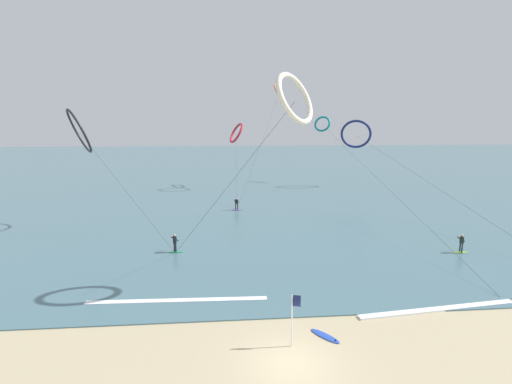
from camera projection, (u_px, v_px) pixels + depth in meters
name	position (u px, v px, depth m)	size (l,w,h in m)	color
ground_plane	(291.00, 364.00, 18.01)	(400.00, 400.00, 0.00)	tan
sea_water	(233.00, 162.00, 120.35)	(400.00, 200.00, 0.08)	#476B75
surfer_violet	(237.00, 205.00, 50.59)	(1.40, 0.63, 1.70)	purple
surfer_emerald	(175.00, 244.00, 33.66)	(1.40, 0.72, 1.70)	#199351
surfer_lime	(461.00, 245.00, 33.58)	(1.40, 0.59, 1.70)	#8CC62D
kite_ivory	(295.00, 99.00, 24.33)	(11.09, 10.16, 14.85)	silver
kite_charcoal	(79.00, 131.00, 40.91)	(13.49, 12.99, 13.23)	black
kite_crimson	(236.00, 133.00, 70.35)	(3.49, 24.08, 12.00)	red
kite_teal	(323.00, 124.00, 75.20)	(3.69, 55.26, 13.40)	teal
kite_navy	(356.00, 134.00, 69.54)	(6.15, 47.45, 12.55)	navy
kite_coral	(279.00, 94.00, 65.92)	(9.83, 19.93, 18.77)	#EA7260
surfboard_spare	(325.00, 336.00, 20.37)	(1.56, 1.83, 0.20)	#2647B7
beach_flag	(294.00, 312.00, 19.17)	(0.47, 0.14, 2.87)	silver
wave_crest_near	(447.00, 308.00, 23.41)	(11.86, 0.50, 0.12)	white
wave_crest_mid	(177.00, 301.00, 24.42)	(11.75, 0.50, 0.12)	white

